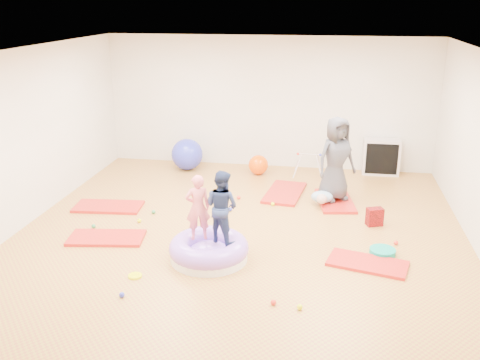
# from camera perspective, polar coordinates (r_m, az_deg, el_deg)

# --- Properties ---
(room) EXTENTS (7.01, 8.01, 2.81)m
(room) POSITION_cam_1_polar(r_m,az_deg,el_deg) (7.68, -0.37, 2.82)
(room) COLOR #AB5E33
(room) RESTS_ON ground
(gym_mat_front_left) EXTENTS (1.21, 0.73, 0.05)m
(gym_mat_front_left) POSITION_cam_1_polar(r_m,az_deg,el_deg) (8.51, -14.06, -6.00)
(gym_mat_front_left) COLOR red
(gym_mat_front_left) RESTS_ON ground
(gym_mat_mid_left) EXTENTS (1.22, 0.69, 0.05)m
(gym_mat_mid_left) POSITION_cam_1_polar(r_m,az_deg,el_deg) (9.74, -13.87, -2.77)
(gym_mat_mid_left) COLOR red
(gym_mat_mid_left) RESTS_ON ground
(gym_mat_center_back) EXTENTS (0.78, 1.32, 0.05)m
(gym_mat_center_back) POSITION_cam_1_polar(r_m,az_deg,el_deg) (10.15, 4.78, -1.36)
(gym_mat_center_back) COLOR red
(gym_mat_center_back) RESTS_ON ground
(gym_mat_right) EXTENTS (1.17, 0.78, 0.04)m
(gym_mat_right) POSITION_cam_1_polar(r_m,az_deg,el_deg) (7.72, 13.45, -8.65)
(gym_mat_right) COLOR red
(gym_mat_right) RESTS_ON ground
(gym_mat_rear_right) EXTENTS (0.78, 1.27, 0.05)m
(gym_mat_rear_right) POSITION_cam_1_polar(r_m,az_deg,el_deg) (9.87, 10.11, -2.19)
(gym_mat_rear_right) COLOR red
(gym_mat_rear_right) RESTS_ON ground
(inflatable_cushion) EXTENTS (1.13, 1.13, 0.36)m
(inflatable_cushion) POSITION_cam_1_polar(r_m,az_deg,el_deg) (7.63, -3.33, -7.48)
(inflatable_cushion) COLOR white
(inflatable_cushion) RESTS_ON ground
(child_pink) EXTENTS (0.41, 0.33, 0.95)m
(child_pink) POSITION_cam_1_polar(r_m,az_deg,el_deg) (7.46, -4.53, -2.57)
(child_pink) COLOR #F36C72
(child_pink) RESTS_ON inflatable_cushion
(child_navy) EXTENTS (0.63, 0.58, 1.04)m
(child_navy) POSITION_cam_1_polar(r_m,az_deg,el_deg) (7.36, -1.96, -2.48)
(child_navy) COLOR navy
(child_navy) RESTS_ON inflatable_cushion
(adult_caregiver) EXTENTS (0.89, 0.82, 1.52)m
(adult_caregiver) POSITION_cam_1_polar(r_m,az_deg,el_deg) (9.66, 10.21, 2.23)
(adult_caregiver) COLOR #3D3D43
(adult_caregiver) RESTS_ON gym_mat_rear_right
(infant) EXTENTS (0.38, 0.39, 0.23)m
(infant) POSITION_cam_1_polar(r_m,az_deg,el_deg) (9.60, 8.73, -1.84)
(infant) COLOR #8BB1D0
(infant) RESTS_ON gym_mat_rear_right
(ball_pit_balls) EXTENTS (4.82, 3.68, 0.07)m
(ball_pit_balls) POSITION_cam_1_polar(r_m,az_deg,el_deg) (8.32, -2.16, -5.92)
(ball_pit_balls) COLOR #2D35C6
(ball_pit_balls) RESTS_ON ground
(exercise_ball_blue) EXTENTS (0.67, 0.67, 0.67)m
(exercise_ball_blue) POSITION_cam_1_polar(r_m,az_deg,el_deg) (11.54, -5.66, 2.74)
(exercise_ball_blue) COLOR #2D35C6
(exercise_ball_blue) RESTS_ON ground
(exercise_ball_orange) EXTENTS (0.41, 0.41, 0.41)m
(exercise_ball_orange) POSITION_cam_1_polar(r_m,az_deg,el_deg) (11.20, 1.97, 1.63)
(exercise_ball_orange) COLOR #FF5000
(exercise_ball_orange) RESTS_ON ground
(infant_play_gym) EXTENTS (0.62, 0.59, 0.48)m
(infant_play_gym) POSITION_cam_1_polar(r_m,az_deg,el_deg) (11.16, 7.35, 2.02)
(infant_play_gym) COLOR beige
(infant_play_gym) RESTS_ON ground
(cube_shelf) EXTENTS (0.75, 0.37, 0.75)m
(cube_shelf) POSITION_cam_1_polar(r_m,az_deg,el_deg) (11.56, 14.82, 2.41)
(cube_shelf) COLOR beige
(cube_shelf) RESTS_ON ground
(balance_disc) EXTENTS (0.37, 0.37, 0.08)m
(balance_disc) POSITION_cam_1_polar(r_m,az_deg,el_deg) (8.06, 14.96, -7.40)
(balance_disc) COLOR #089C83
(balance_disc) RESTS_ON ground
(backpack) EXTENTS (0.30, 0.24, 0.30)m
(backpack) POSITION_cam_1_polar(r_m,az_deg,el_deg) (8.98, 14.16, -3.82)
(backpack) COLOR #B80A0D
(backpack) RESTS_ON ground
(yellow_toy) EXTENTS (0.19, 0.19, 0.03)m
(yellow_toy) POSITION_cam_1_polar(r_m,az_deg,el_deg) (7.36, -11.13, -10.00)
(yellow_toy) COLOR #F1FF00
(yellow_toy) RESTS_ON ground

